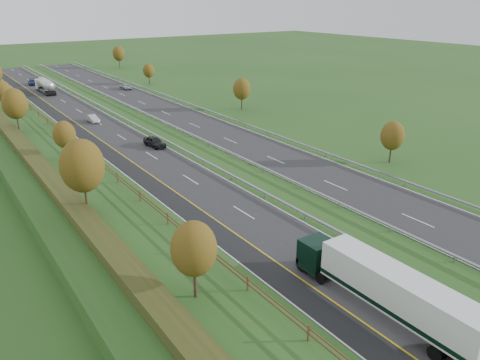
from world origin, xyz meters
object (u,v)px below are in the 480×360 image
object	(u,v)px
road_tanker	(45,85)
car_oncoming	(126,86)
car_dark_near	(155,142)
car_small_far	(32,82)
car_silver_mid	(92,119)
box_lorry	(386,289)

from	to	relation	value
road_tanker	car_oncoming	size ratio (longest dim) A/B	2.37
car_dark_near	road_tanker	bearing A→B (deg)	86.52
car_dark_near	car_small_far	bearing A→B (deg)	86.13
car_dark_near	car_silver_mid	size ratio (longest dim) A/B	1.14
box_lorry	car_dark_near	distance (m)	48.45
car_dark_near	car_silver_mid	xyz separation A→B (m)	(-3.04, 21.09, -0.12)
car_dark_near	car_oncoming	world-z (taller)	car_dark_near
box_lorry	car_silver_mid	world-z (taller)	box_lorry
road_tanker	box_lorry	bearing A→B (deg)	-90.55
car_dark_near	car_oncoming	distance (m)	52.65
box_lorry	car_dark_near	world-z (taller)	box_lorry
car_oncoming	car_silver_mid	bearing A→B (deg)	61.49
car_silver_mid	car_oncoming	bearing A→B (deg)	53.67
box_lorry	car_silver_mid	size ratio (longest dim) A/B	3.99
car_small_far	box_lorry	bearing A→B (deg)	-83.68
box_lorry	car_silver_mid	xyz separation A→B (m)	(0.96, 69.35, -1.62)
car_silver_mid	car_oncoming	world-z (taller)	car_silver_mid
car_silver_mid	car_oncoming	xyz separation A→B (m)	(18.23, 29.32, -0.01)
car_oncoming	road_tanker	bearing A→B (deg)	-16.46
car_dark_near	car_small_far	world-z (taller)	car_dark_near
road_tanker	car_small_far	bearing A→B (deg)	91.03
box_lorry	car_oncoming	distance (m)	100.54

